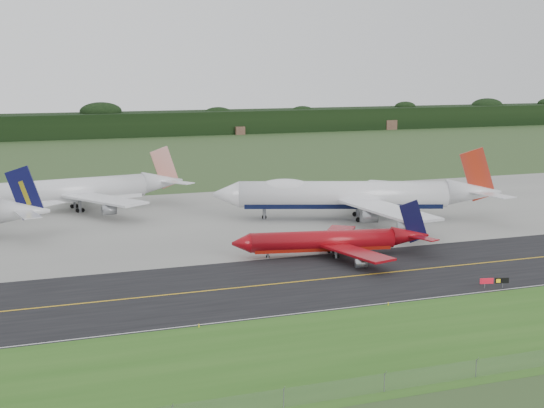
{
  "coord_description": "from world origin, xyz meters",
  "views": [
    {
      "loc": [
        -56.35,
        -118.71,
        35.99
      ],
      "look_at": [
        -6.53,
        22.0,
        8.57
      ],
      "focal_mm": 50.0,
      "sensor_mm": 36.0,
      "label": 1
    }
  ],
  "objects_px": {
    "jet_ba_747": "(353,195)",
    "taxiway_sign": "(494,281)",
    "jet_red_737": "(333,241)",
    "jet_star_tail": "(76,191)"
  },
  "relations": [
    {
      "from": "jet_ba_747",
      "to": "jet_star_tail",
      "type": "xyz_separation_m",
      "value": [
        -60.85,
        33.44,
        -0.8
      ]
    },
    {
      "from": "jet_ba_747",
      "to": "taxiway_sign",
      "type": "distance_m",
      "value": 58.96
    },
    {
      "from": "taxiway_sign",
      "to": "jet_star_tail",
      "type": "bearing_deg",
      "value": 122.36
    },
    {
      "from": "jet_star_tail",
      "to": "taxiway_sign",
      "type": "distance_m",
      "value": 109.18
    },
    {
      "from": "jet_red_737",
      "to": "jet_star_tail",
      "type": "bearing_deg",
      "value": 123.48
    },
    {
      "from": "jet_ba_747",
      "to": "jet_star_tail",
      "type": "bearing_deg",
      "value": 151.21
    },
    {
      "from": "jet_star_tail",
      "to": "jet_red_737",
      "type": "bearing_deg",
      "value": -56.52
    },
    {
      "from": "jet_ba_747",
      "to": "taxiway_sign",
      "type": "bearing_deg",
      "value": -92.39
    },
    {
      "from": "jet_red_737",
      "to": "taxiway_sign",
      "type": "xyz_separation_m",
      "value": [
        16.23,
        -28.41,
        -1.74
      ]
    },
    {
      "from": "jet_ba_747",
      "to": "jet_star_tail",
      "type": "relative_size",
      "value": 1.16
    }
  ]
}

